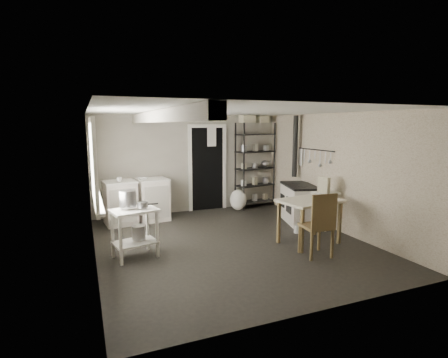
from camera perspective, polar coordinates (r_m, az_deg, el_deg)
name	(u,v)px	position (r m, az deg, el deg)	size (l,w,h in m)	color
floor	(230,242)	(6.31, 1.04, -10.31)	(5.00, 5.00, 0.00)	black
ceiling	(231,111)	(5.96, 1.11, 11.05)	(5.00, 5.00, 0.00)	white
wall_back	(189,164)	(8.37, -5.69, 2.50)	(4.50, 0.02, 2.30)	#A29B8A
wall_front	(322,212)	(3.90, 15.74, -5.17)	(4.50, 0.02, 2.30)	#A29B8A
wall_left	(92,187)	(5.56, -20.79, -1.29)	(0.02, 5.00, 2.30)	#A29B8A
wall_right	(336,172)	(7.21, 17.75, 1.09)	(0.02, 5.00, 2.30)	#A29B8A
window	(92,163)	(5.71, -20.74, 2.53)	(0.12, 1.76, 1.28)	white
doorway	(208,169)	(8.49, -2.70, 1.61)	(0.96, 0.10, 2.08)	white
ceiling_beam	(160,116)	(5.60, -10.44, 10.02)	(0.18, 5.00, 0.18)	white
wallpaper_panel	(335,172)	(7.20, 17.69, 1.09)	(0.01, 5.00, 2.30)	beige
utensil_rail	(315,150)	(7.60, 14.65, 4.64)	(0.06, 1.20, 0.44)	#A7A6A9
prep_table	(135,233)	(5.70, -14.35, -8.50)	(0.68, 0.49, 0.78)	white
stockpot	(128,199)	(5.58, -15.45, -3.17)	(0.25, 0.25, 0.27)	#A7A6A9
saucepan	(142,205)	(5.54, -13.17, -4.12)	(0.17, 0.17, 0.09)	#A7A6A9
bucket	(139,233)	(5.74, -13.76, -8.49)	(0.21, 0.21, 0.23)	#A7A6A9
base_cabinets	(137,201)	(7.70, -14.02, -3.49)	(1.40, 0.60, 0.92)	silver
mixing_bowl	(143,178)	(7.57, -13.14, 0.13)	(0.27, 0.27, 0.07)	silver
counter_cup	(119,179)	(7.44, -16.73, -0.05)	(0.12, 0.12, 0.09)	silver
shelf_rack	(255,170)	(8.82, 5.08, 1.53)	(1.00, 0.39, 2.12)	black
shelf_jar	(243,154)	(8.59, 3.16, 4.10)	(0.08, 0.08, 0.17)	silver
storage_box_a	(247,127)	(8.64, 3.80, 8.44)	(0.34, 0.30, 0.23)	beige
storage_box_b	(262,128)	(8.79, 6.23, 8.28)	(0.26, 0.24, 0.17)	beige
stove	(299,202)	(7.65, 12.16, -3.65)	(0.57, 1.03, 0.81)	silver
stovepipe	(295,146)	(8.00, 11.53, 5.24)	(0.12, 0.12, 1.49)	black
side_ledge	(325,210)	(7.07, 16.14, -4.92)	(0.51, 0.28, 0.79)	white
oats_box	(324,181)	(6.86, 16.03, -0.39)	(0.12, 0.20, 0.30)	beige
work_table	(309,222)	(6.35, 13.72, -6.87)	(1.03, 0.72, 0.79)	beige
table_cup	(322,198)	(6.31, 15.77, -3.03)	(0.11, 0.11, 0.10)	silver
chair	(316,226)	(5.76, 14.81, -7.45)	(0.43, 0.45, 1.04)	brown
flour_sack	(238,200)	(8.56, 2.33, -3.50)	(0.42, 0.36, 0.51)	white
floor_crock	(297,229)	(6.96, 11.85, -8.02)	(0.12, 0.12, 0.15)	silver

